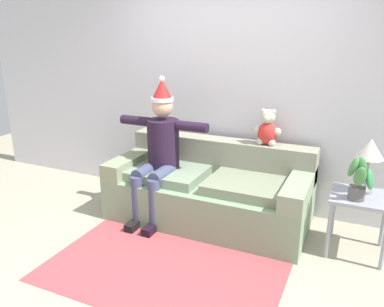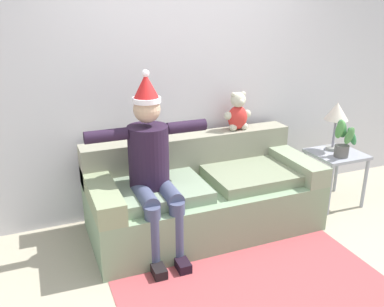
# 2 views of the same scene
# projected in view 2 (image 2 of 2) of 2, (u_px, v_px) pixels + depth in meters

# --- Properties ---
(ground_plane) EXTENTS (10.00, 10.00, 0.00)m
(ground_plane) POSITION_uv_depth(u_px,v_px,m) (255.00, 288.00, 3.05)
(ground_plane) COLOR #ABA189
(back_wall) EXTENTS (7.00, 0.10, 2.70)m
(back_wall) POSITION_uv_depth(u_px,v_px,m) (180.00, 75.00, 3.94)
(back_wall) COLOR silver
(back_wall) RESTS_ON ground_plane
(couch) EXTENTS (2.08, 0.95, 0.82)m
(couch) POSITION_uv_depth(u_px,v_px,m) (202.00, 194.00, 3.81)
(couch) COLOR gray
(couch) RESTS_ON ground_plane
(person_seated) EXTENTS (1.02, 0.77, 1.52)m
(person_seated) POSITION_uv_depth(u_px,v_px,m) (152.00, 164.00, 3.33)
(person_seated) COLOR #26172C
(person_seated) RESTS_ON ground_plane
(teddy_bear) EXTENTS (0.29, 0.17, 0.38)m
(teddy_bear) POSITION_uv_depth(u_px,v_px,m) (238.00, 113.00, 4.02)
(teddy_bear) COLOR red
(teddy_bear) RESTS_ON couch
(side_table) EXTENTS (0.51, 0.48, 0.56)m
(side_table) POSITION_uv_depth(u_px,v_px,m) (336.00, 161.00, 4.21)
(side_table) COLOR #9699A6
(side_table) RESTS_ON ground_plane
(table_lamp) EXTENTS (0.24, 0.24, 0.50)m
(table_lamp) POSITION_uv_depth(u_px,v_px,m) (337.00, 114.00, 4.14)
(table_lamp) COLOR gray
(table_lamp) RESTS_ON side_table
(potted_plant) EXTENTS (0.25, 0.22, 0.39)m
(potted_plant) POSITION_uv_depth(u_px,v_px,m) (344.00, 139.00, 4.01)
(potted_plant) COLOR #5C5957
(potted_plant) RESTS_ON side_table
(area_rug) EXTENTS (2.01, 1.24, 0.01)m
(area_rug) POSITION_uv_depth(u_px,v_px,m) (260.00, 293.00, 2.99)
(area_rug) COLOR #AC464B
(area_rug) RESTS_ON ground_plane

